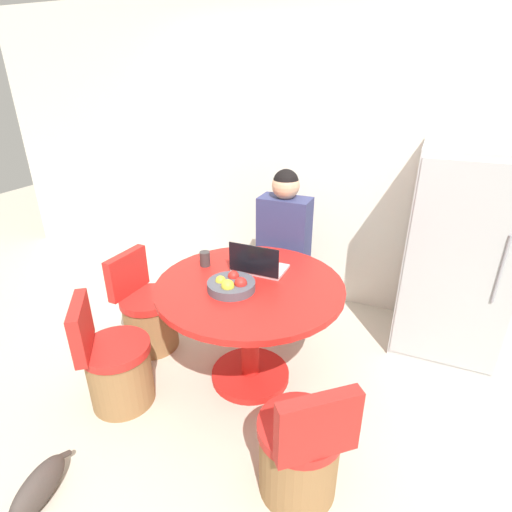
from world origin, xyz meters
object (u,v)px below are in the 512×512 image
refrigerator (459,255)px  chair_left_side (148,316)px  chair_near_left_corner (116,368)px  cat (36,491)px  chair_near_right_corner (300,453)px  dining_table (250,309)px  person_seated (286,241)px  laptop (258,265)px  fruit_bowl (231,285)px

refrigerator → chair_left_side: 2.36m
chair_near_left_corner → cat: 0.75m
chair_near_right_corner → cat: size_ratio=1.56×
chair_near_right_corner → chair_left_side: 1.61m
dining_table → person_seated: person_seated is taller
chair_left_side → cat: 1.34m
refrigerator → chair_left_side: refrigerator is taller
refrigerator → cat: refrigerator is taller
chair_left_side → laptop: laptop is taller
dining_table → cat: 1.48m
laptop → fruit_bowl: (-0.05, -0.30, -0.01)m
refrigerator → chair_near_left_corner: bearing=-141.7°
refrigerator → cat: (-1.82, -2.24, -0.68)m
chair_near_left_corner → fruit_bowl: size_ratio=2.58×
chair_left_side → cat: chair_left_side is taller
person_seated → laptop: 0.65m
laptop → cat: 1.71m
chair_near_right_corner → laptop: (-0.59, 0.84, 0.54)m
chair_left_side → fruit_bowl: 0.98m
refrigerator → chair_near_right_corner: 1.83m
refrigerator → laptop: size_ratio=4.47×
person_seated → cat: size_ratio=2.70×
chair_near_right_corner → laptop: bearing=-95.7°
chair_near_left_corner → laptop: size_ratio=2.21×
dining_table → chair_near_left_corner: size_ratio=1.57×
fruit_bowl → chair_near_right_corner: bearing=-40.3°
chair_left_side → chair_near_left_corner: same height
dining_table → chair_left_side: size_ratio=1.57×
refrigerator → fruit_bowl: refrigerator is taller
chair_left_side → laptop: bearing=-78.3°
chair_near_right_corner → person_seated: person_seated is taller
fruit_bowl → laptop: bearing=80.4°
refrigerator → cat: 2.96m
refrigerator → chair_near_right_corner: bearing=-111.6°
chair_left_side → person_seated: bearing=-44.3°
person_seated → laptop: size_ratio=3.82×
refrigerator → person_seated: bearing=-173.4°
dining_table → chair_near_right_corner: (0.58, -0.67, -0.30)m
dining_table → fruit_bowl: 0.27m
chair_near_right_corner → person_seated: (-0.63, 1.49, 0.46)m
chair_left_side → cat: size_ratio=1.56×
chair_left_side → fruit_bowl: fruit_bowl is taller
chair_near_left_corner → laptop: (0.67, 0.72, 0.54)m
laptop → chair_near_left_corner: bearing=46.8°
chair_near_right_corner → fruit_bowl: bearing=-81.1°
dining_table → cat: dining_table is taller
refrigerator → chair_near_right_corner: refrigerator is taller
laptop → cat: size_ratio=0.71×
cat → person_seated: bearing=154.6°
chair_near_left_corner → refrigerator: bearing=-89.8°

